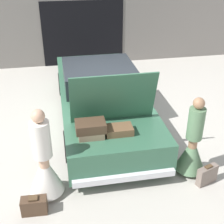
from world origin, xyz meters
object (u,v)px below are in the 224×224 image
Objects in this scene: person_right at (192,147)px; suitcase_beside_right_person at (207,175)px; person_left at (44,166)px; suitcase_beside_left_person at (34,206)px; car at (101,97)px.

suitcase_beside_right_person is at bearing -156.17° from person_right.
suitcase_beside_right_person is at bearing 81.98° from person_left.
suitcase_beside_right_person reaches higher than suitcase_beside_left_person.
suitcase_beside_left_person is (-1.56, -2.87, -0.44)m from car.
car reaches higher than person_right.
car is at bearing 119.37° from suitcase_beside_right_person.
person_right is at bearing 89.56° from person_left.
suitcase_beside_right_person is at bearing -60.63° from car.
suitcase_beside_left_person is at bearing -29.33° from person_left.
person_left is (-1.35, -2.46, 0.01)m from car.
suitcase_beside_left_person is (-2.91, -0.53, -0.42)m from person_right.
person_left is at bearing 90.96° from person_right.
car is 3.30× the size of person_right.
car is 3.30m from suitcase_beside_left_person.
person_right reaches higher than suitcase_beside_right_person.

